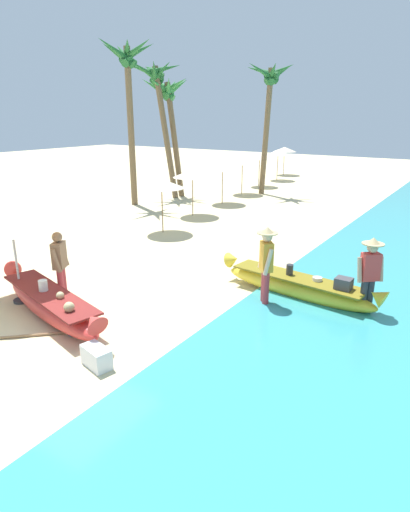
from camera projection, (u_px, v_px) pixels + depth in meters
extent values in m
plane|color=beige|center=(75.00, 318.00, 8.88)|extent=(80.00, 80.00, 0.00)
ellipsoid|color=red|center=(50.00, 305.00, 8.86)|extent=(3.85, 1.54, 0.53)
cone|color=red|center=(15.00, 269.00, 10.04)|extent=(0.49, 0.49, 0.48)
cone|color=red|center=(94.00, 322.00, 7.47)|extent=(0.49, 0.49, 0.48)
cube|color=maroon|center=(49.00, 294.00, 8.77)|extent=(3.27, 1.42, 0.04)
sphere|color=tan|center=(69.00, 307.00, 7.92)|extent=(0.20, 0.20, 0.20)
sphere|color=tan|center=(60.00, 295.00, 8.48)|extent=(0.16, 0.16, 0.16)
cylinder|color=silver|center=(43.00, 286.00, 8.84)|extent=(0.18, 0.18, 0.25)
ellipsoid|color=yellow|center=(296.00, 288.00, 9.83)|extent=(3.76, 1.06, 0.49)
cone|color=yellow|center=(233.00, 259.00, 10.84)|extent=(0.44, 0.43, 0.46)
cone|color=yellow|center=(378.00, 296.00, 8.64)|extent=(0.44, 0.43, 0.46)
cube|color=olive|center=(297.00, 278.00, 9.76)|extent=(3.18, 1.01, 0.04)
cube|color=#424247|center=(344.00, 284.00, 9.05)|extent=(0.35, 0.30, 0.26)
cylinder|color=silver|center=(317.00, 279.00, 9.52)|extent=(0.21, 0.21, 0.10)
cylinder|color=#2D2D33|center=(290.00, 270.00, 9.86)|extent=(0.16, 0.16, 0.26)
sphere|color=tan|center=(270.00, 267.00, 10.22)|extent=(0.15, 0.15, 0.15)
cylinder|color=#B2383D|center=(266.00, 290.00, 9.26)|extent=(0.14, 0.14, 0.84)
cylinder|color=#B2383D|center=(264.00, 287.00, 9.39)|extent=(0.14, 0.14, 0.84)
cube|color=gold|center=(266.00, 256.00, 9.09)|extent=(0.40, 0.42, 0.63)
cylinder|color=beige|center=(268.00, 262.00, 8.89)|extent=(0.22, 0.20, 0.57)
cylinder|color=beige|center=(263.00, 255.00, 9.32)|extent=(0.22, 0.20, 0.57)
sphere|color=beige|center=(267.00, 237.00, 8.96)|extent=(0.22, 0.22, 0.22)
cylinder|color=tan|center=(268.00, 233.00, 8.93)|extent=(0.44, 0.44, 0.02)
cone|color=tan|center=(268.00, 230.00, 8.91)|extent=(0.26, 0.26, 0.12)
cylinder|color=#B2383D|center=(64.00, 284.00, 9.62)|extent=(0.14, 0.14, 0.81)
cylinder|color=#B2383D|center=(61.00, 286.00, 9.48)|extent=(0.14, 0.14, 0.81)
cube|color=brown|center=(59.00, 255.00, 9.33)|extent=(0.37, 0.42, 0.58)
cylinder|color=brown|center=(64.00, 254.00, 9.57)|extent=(0.22, 0.18, 0.53)
cylinder|color=brown|center=(56.00, 261.00, 9.13)|extent=(0.22, 0.18, 0.53)
sphere|color=brown|center=(57.00, 237.00, 9.20)|extent=(0.22, 0.22, 0.22)
cylinder|color=#333842|center=(369.00, 297.00, 8.92)|extent=(0.14, 0.14, 0.80)
cylinder|color=#333842|center=(363.00, 298.00, 8.90)|extent=(0.14, 0.14, 0.80)
cube|color=#DB3D38|center=(370.00, 267.00, 8.70)|extent=(0.42, 0.40, 0.57)
cylinder|color=tan|center=(381.00, 269.00, 8.72)|extent=(0.20, 0.21, 0.52)
cylinder|color=tan|center=(360.00, 270.00, 8.66)|extent=(0.20, 0.21, 0.52)
sphere|color=tan|center=(373.00, 248.00, 8.57)|extent=(0.22, 0.22, 0.22)
cylinder|color=tan|center=(373.00, 244.00, 8.54)|extent=(0.44, 0.44, 0.02)
cone|color=tan|center=(374.00, 240.00, 8.52)|extent=(0.26, 0.26, 0.12)
cylinder|color=#B7B7BC|center=(16.00, 256.00, 9.35)|extent=(0.05, 0.05, 2.16)
cone|color=silver|center=(10.00, 216.00, 9.07)|extent=(2.42, 2.42, 0.40)
cylinder|color=#333338|center=(22.00, 300.00, 9.67)|extent=(0.36, 0.36, 0.06)
cylinder|color=#8E6B47|center=(162.00, 206.00, 15.12)|extent=(0.04, 0.04, 1.90)
cone|color=beige|center=(161.00, 183.00, 14.87)|extent=(1.60, 1.60, 0.32)
cylinder|color=#8E6B47|center=(193.00, 193.00, 17.70)|extent=(0.04, 0.04, 1.90)
cone|color=beige|center=(192.00, 173.00, 17.45)|extent=(1.60, 1.60, 0.32)
cylinder|color=#8E6B47|center=(222.00, 184.00, 20.14)|extent=(0.04, 0.04, 1.90)
cone|color=beige|center=(223.00, 166.00, 19.89)|extent=(1.60, 1.60, 0.32)
cylinder|color=#8E6B47|center=(242.00, 176.00, 22.60)|extent=(0.04, 0.04, 1.90)
cone|color=beige|center=(242.00, 161.00, 22.35)|extent=(1.60, 1.60, 0.32)
cylinder|color=#8E6B47|center=(259.00, 170.00, 25.07)|extent=(0.04, 0.04, 1.90)
cone|color=beige|center=(260.00, 156.00, 24.82)|extent=(1.60, 1.60, 0.32)
cylinder|color=#8E6B47|center=(278.00, 165.00, 27.52)|extent=(0.04, 0.04, 1.90)
cone|color=beige|center=(278.00, 152.00, 27.27)|extent=(1.60, 1.60, 0.32)
cylinder|color=#8E6B47|center=(284.00, 161.00, 30.00)|extent=(0.04, 0.04, 1.90)
cone|color=beige|center=(285.00, 149.00, 29.75)|extent=(1.60, 1.60, 0.32)
cylinder|color=brown|center=(266.00, 134.00, 21.97)|extent=(0.55, 0.28, 6.22)
cone|color=#23602D|center=(279.00, 71.00, 20.79)|extent=(1.58, 0.52, 0.86)
cone|color=#23602D|center=(279.00, 74.00, 21.17)|extent=(1.16, 1.52, 1.10)
cone|color=#23602D|center=(270.00, 74.00, 21.40)|extent=(1.11, 1.41, 1.11)
cone|color=#23602D|center=(262.00, 71.00, 21.23)|extent=(1.82, 0.37, 0.82)
cone|color=#23602D|center=(263.00, 72.00, 20.75)|extent=(1.13, 1.80, 1.06)
cone|color=#23602D|center=(273.00, 72.00, 20.63)|extent=(1.13, 1.34, 0.98)
cylinder|color=brown|center=(166.00, 134.00, 21.19)|extent=(1.35, 0.28, 6.28)
cone|color=#23602D|center=(161.00, 72.00, 20.33)|extent=(1.47, 0.55, 1.11)
cone|color=#23602D|center=(164.00, 69.00, 20.64)|extent=(1.37, 1.47, 0.72)
cone|color=#23602D|center=(159.00, 70.00, 20.89)|extent=(0.61, 1.57, 0.76)
cone|color=#23602D|center=(151.00, 69.00, 20.86)|extent=(1.53, 0.94, 0.72)
cone|color=#23602D|center=(144.00, 70.00, 20.62)|extent=(1.89, 1.19, 0.95)
cone|color=#23602D|center=(146.00, 71.00, 20.25)|extent=(0.90, 1.95, 1.14)
cone|color=#23602D|center=(155.00, 72.00, 20.20)|extent=(1.12, 1.36, 1.16)
cylinder|color=brown|center=(131.00, 130.00, 19.15)|extent=(0.31, 0.28, 6.79)
cone|color=#23602D|center=(135.00, 50.00, 17.86)|extent=(1.86, 0.50, 1.03)
cone|color=#23602D|center=(137.00, 52.00, 18.27)|extent=(1.28, 1.44, 0.99)
cone|color=#23602D|center=(132.00, 54.00, 18.61)|extent=(0.85, 1.73, 1.18)
cone|color=#23602D|center=(123.00, 53.00, 18.48)|extent=(1.48, 0.89, 1.05)
cone|color=#23602D|center=(117.00, 54.00, 18.29)|extent=(1.62, 0.84, 1.20)
cone|color=#23602D|center=(117.00, 51.00, 17.79)|extent=(0.69, 1.96, 1.17)
cone|color=#23602D|center=(127.00, 48.00, 17.74)|extent=(1.35, 1.37, 0.80)
cylinder|color=brown|center=(175.00, 141.00, 21.65)|extent=(1.04, 0.28, 5.57)
cone|color=#337F3D|center=(174.00, 86.00, 20.76)|extent=(1.75, 0.51, 0.94)
cone|color=#337F3D|center=(175.00, 88.00, 21.15)|extent=(1.24, 1.24, 1.12)
cone|color=#337F3D|center=(171.00, 88.00, 21.49)|extent=(0.83, 1.69, 1.12)
cone|color=#337F3D|center=(164.00, 86.00, 21.40)|extent=(1.62, 1.11, 0.79)
cone|color=#337F3D|center=(158.00, 89.00, 21.20)|extent=(1.82, 0.91, 1.24)
cone|color=#337F3D|center=(161.00, 87.00, 20.75)|extent=(0.60, 1.62, 1.07)
cone|color=#337F3D|center=(168.00, 88.00, 20.71)|extent=(1.20, 1.24, 1.15)
cube|color=silver|center=(96.00, 357.00, 7.14)|extent=(0.61, 0.41, 0.35)
cylinder|color=#8E6B47|center=(27.00, 336.00, 8.13)|extent=(1.25, 1.20, 0.05)
ellipsoid|color=#2D60B7|center=(73.00, 332.00, 8.27)|extent=(0.39, 0.40, 0.03)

